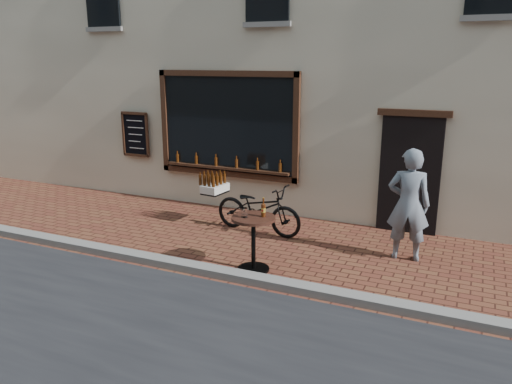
% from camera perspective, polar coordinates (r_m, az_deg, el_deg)
% --- Properties ---
extents(ground, '(90.00, 90.00, 0.00)m').
position_cam_1_polar(ground, '(7.40, -2.27, -10.67)').
color(ground, '#5C2A1D').
rests_on(ground, ground).
extents(kerb, '(90.00, 0.25, 0.12)m').
position_cam_1_polar(kerb, '(7.53, -1.59, -9.66)').
color(kerb, slate).
rests_on(kerb, ground).
extents(cargo_bicycle, '(2.17, 0.83, 1.01)m').
position_cam_1_polar(cargo_bicycle, '(9.42, 0.05, -1.79)').
color(cargo_bicycle, black).
rests_on(cargo_bicycle, ground).
extents(bistro_table, '(0.68, 0.68, 1.17)m').
position_cam_1_polar(bistro_table, '(7.68, -0.27, -4.63)').
color(bistro_table, black).
rests_on(bistro_table, ground).
extents(pedestrian, '(0.72, 0.52, 1.85)m').
position_cam_1_polar(pedestrian, '(8.41, 17.04, -1.39)').
color(pedestrian, slate).
rests_on(pedestrian, ground).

